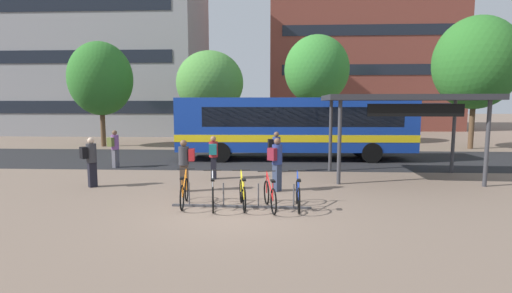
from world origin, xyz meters
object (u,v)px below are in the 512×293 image
Objects in this scene: parked_bicycle_red_3 at (270,196)px; commuter_olive_pack_3 at (114,146)px; transit_shelter at (403,100)px; parked_bicycle_silver_1 at (213,194)px; street_tree_0 at (317,70)px; city_bus at (293,125)px; commuter_red_pack_4 at (185,162)px; street_tree_3 at (210,83)px; commuter_maroon_pack_2 at (276,161)px; parked_bicycle_yellow_2 at (243,194)px; commuter_black_pack_5 at (276,149)px; parked_bicycle_blue_4 at (298,195)px; street_tree_2 at (476,63)px; commuter_black_pack_1 at (91,159)px; street_tree_1 at (101,79)px; parked_bicycle_orange_0 at (184,192)px; commuter_teal_pack_0 at (213,154)px.

commuter_olive_pack_3 is (-7.14, 6.38, 0.60)m from parked_bicycle_red_3.
commuter_olive_pack_3 is (-12.15, 1.78, -2.05)m from transit_shelter.
parked_bicycle_silver_1 is 18.88m from street_tree_0.
city_bus is 7.02× the size of commuter_red_pack_4.
parked_bicycle_red_3 is at bearing -74.56° from street_tree_3.
commuter_maroon_pack_2 is 14.92m from street_tree_3.
parked_bicycle_yellow_2 is 0.99× the size of commuter_black_pack_5.
parked_bicycle_silver_1 is 8.44m from transit_shelter.
parked_bicycle_yellow_2 is 1.55m from parked_bicycle_blue_4.
street_tree_2 is 17.26m from street_tree_3.
street_tree_3 reaches higher than commuter_olive_pack_3.
commuter_red_pack_4 is at bearing 133.08° from commuter_maroon_pack_2.
parked_bicycle_red_3 is 0.98× the size of commuter_red_pack_4.
city_bus is 6.93× the size of commuter_black_pack_1.
transit_shelter is (3.95, -4.85, 1.26)m from city_bus.
city_bus is at bearing -1.16° from parked_bicycle_blue_4.
commuter_black_pack_5 is 0.25× the size of street_tree_1.
parked_bicycle_blue_4 is at bearing -98.56° from parked_bicycle_orange_0.
commuter_black_pack_1 is 23.02m from street_tree_2.
commuter_maroon_pack_2 is at bearing 81.61° from city_bus.
commuter_red_pack_4 is 0.22× the size of street_tree_0.
commuter_black_pack_1 reaches higher than commuter_olive_pack_3.
parked_bicycle_yellow_2 is 2.83m from commuter_red_pack_4.
parked_bicycle_silver_1 is 0.29× the size of transit_shelter.
commuter_olive_pack_3 is at bearing -132.26° from street_tree_0.
parked_bicycle_silver_1 is at bearing -74.62° from commuter_black_pack_1.
street_tree_2 reaches higher than commuter_red_pack_4.
parked_bicycle_silver_1 is 1.01× the size of parked_bicycle_red_3.
street_tree_1 is at bearing 26.27° from parked_bicycle_red_3.
city_bus is at bearing -27.39° from parked_bicycle_orange_0.
transit_shelter is at bearing -42.85° from parked_bicycle_blue_4.
street_tree_3 is at bearing 131.18° from transit_shelter.
parked_bicycle_red_3 and parked_bicycle_blue_4 have the same top height.
parked_bicycle_blue_4 is (-0.28, -9.32, -1.39)m from city_bus.
commuter_teal_pack_0 is 0.26× the size of street_tree_3.
commuter_black_pack_1 is 13.84m from street_tree_1.
commuter_teal_pack_0 is 3.07m from commuter_maroon_pack_2.
parked_bicycle_orange_0 is 21.53m from street_tree_2.
street_tree_3 is (-17.17, 1.34, -1.12)m from street_tree_2.
parked_bicycle_yellow_2 is at bearing -100.26° from parked_bicycle_orange_0.
parked_bicycle_blue_4 is 0.26× the size of street_tree_3.
commuter_black_pack_5 reaches higher than parked_bicycle_yellow_2.
commuter_black_pack_5 is (6.43, 3.17, -0.01)m from commuter_black_pack_1.
street_tree_3 is (-5.47, 6.51, 2.55)m from city_bus.
street_tree_3 is at bearing 0.04° from parked_bicycle_silver_1.
street_tree_0 is at bearing -105.53° from city_bus.
commuter_teal_pack_0 is at bearing -26.03° from commuter_black_pack_1.
parked_bicycle_red_3 is (-1.06, -9.45, -1.39)m from city_bus.
street_tree_3 is (-4.56, 10.33, 3.33)m from commuter_black_pack_5.
commuter_olive_pack_3 is at bearing 54.90° from commuter_black_pack_1.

